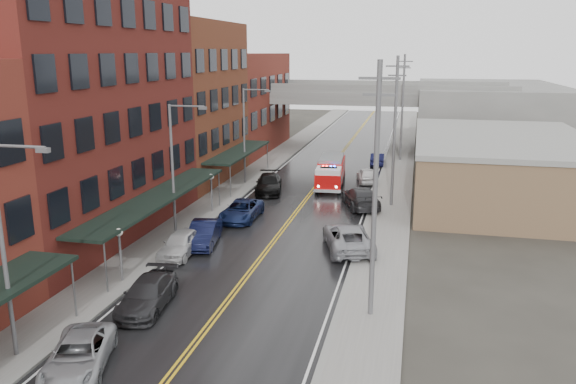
# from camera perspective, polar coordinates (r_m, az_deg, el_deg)

# --- Properties ---
(road) EXTENTS (11.00, 160.00, 0.02)m
(road) POSITION_cam_1_polar(r_m,az_deg,el_deg) (42.65, 0.38, -2.66)
(road) COLOR black
(road) RESTS_ON ground
(sidewalk_left) EXTENTS (3.00, 160.00, 0.15)m
(sidewalk_left) POSITION_cam_1_polar(r_m,az_deg,el_deg) (44.72, -8.79, -1.94)
(sidewalk_left) COLOR slate
(sidewalk_left) RESTS_ON ground
(sidewalk_right) EXTENTS (3.00, 160.00, 0.15)m
(sidewalk_right) POSITION_cam_1_polar(r_m,az_deg,el_deg) (41.73, 10.23, -3.18)
(sidewalk_right) COLOR slate
(sidewalk_right) RESTS_ON ground
(curb_left) EXTENTS (0.30, 160.00, 0.15)m
(curb_left) POSITION_cam_1_polar(r_m,az_deg,el_deg) (44.15, -6.80, -2.08)
(curb_left) COLOR gray
(curb_left) RESTS_ON ground
(curb_right) EXTENTS (0.30, 160.00, 0.15)m
(curb_right) POSITION_cam_1_polar(r_m,az_deg,el_deg) (41.82, 7.97, -3.05)
(curb_right) COLOR gray
(curb_right) RESTS_ON ground
(brick_building_b) EXTENTS (9.00, 20.00, 18.00)m
(brick_building_b) POSITION_cam_1_polar(r_m,az_deg,el_deg) (39.77, -21.23, 8.38)
(brick_building_b) COLOR #5A1F17
(brick_building_b) RESTS_ON ground
(brick_building_c) EXTENTS (9.00, 15.00, 15.00)m
(brick_building_c) POSITION_cam_1_polar(r_m,az_deg,el_deg) (55.22, -10.91, 8.87)
(brick_building_c) COLOR #5E2D1C
(brick_building_c) RESTS_ON ground
(brick_building_far) EXTENTS (9.00, 20.00, 12.00)m
(brick_building_far) POSITION_cam_1_polar(r_m,az_deg,el_deg) (71.66, -5.19, 9.03)
(brick_building_far) COLOR maroon
(brick_building_far) RESTS_ON ground
(tan_building) EXTENTS (14.00, 22.00, 5.00)m
(tan_building) POSITION_cam_1_polar(r_m,az_deg,el_deg) (51.31, 20.70, 2.17)
(tan_building) COLOR brown
(tan_building) RESTS_ON ground
(right_far_block) EXTENTS (18.00, 30.00, 8.00)m
(right_far_block) POSITION_cam_1_polar(r_m,az_deg,el_deg) (80.80, 19.53, 7.43)
(right_far_block) COLOR slate
(right_far_block) RESTS_ON ground
(awning_1) EXTENTS (2.60, 18.00, 3.09)m
(awning_1) POSITION_cam_1_polar(r_m,az_deg,el_deg) (37.87, -13.10, -0.53)
(awning_1) COLOR black
(awning_1) RESTS_ON ground
(awning_2) EXTENTS (2.60, 13.00, 3.09)m
(awning_2) POSITION_cam_1_polar(r_m,az_deg,el_deg) (53.76, -4.99, 4.08)
(awning_2) COLOR black
(awning_2) RESTS_ON ground
(globe_lamp_1) EXTENTS (0.44, 0.44, 3.12)m
(globe_lamp_1) POSITION_cam_1_polar(r_m,az_deg,el_deg) (31.66, -16.75, -4.96)
(globe_lamp_1) COLOR #59595B
(globe_lamp_1) RESTS_ON ground
(globe_lamp_2) EXTENTS (0.44, 0.44, 3.12)m
(globe_lamp_2) POSITION_cam_1_polar(r_m,az_deg,el_deg) (43.84, -7.80, 0.79)
(globe_lamp_2) COLOR #59595B
(globe_lamp_2) RESTS_ON ground
(street_lamp_0) EXTENTS (2.64, 0.22, 9.00)m
(street_lamp_0) POSITION_cam_1_polar(r_m,az_deg,el_deg) (24.65, -26.65, -4.30)
(street_lamp_0) COLOR #59595B
(street_lamp_0) RESTS_ON ground
(street_lamp_1) EXTENTS (2.64, 0.22, 9.00)m
(street_lamp_1) POSITION_cam_1_polar(r_m,az_deg,el_deg) (37.88, -11.34, 2.98)
(street_lamp_1) COLOR #59595B
(street_lamp_1) RESTS_ON ground
(street_lamp_2) EXTENTS (2.64, 0.22, 9.00)m
(street_lamp_2) POSITION_cam_1_polar(r_m,az_deg,el_deg) (52.67, -4.22, 6.31)
(street_lamp_2) COLOR #59595B
(street_lamp_2) RESTS_ON ground
(utility_pole_0) EXTENTS (1.80, 0.24, 12.00)m
(utility_pole_0) POSITION_cam_1_polar(r_m,az_deg,el_deg) (25.63, 8.85, 0.34)
(utility_pole_0) COLOR #59595B
(utility_pole_0) RESTS_ON ground
(utility_pole_1) EXTENTS (1.80, 0.24, 12.00)m
(utility_pole_1) POSITION_cam_1_polar(r_m,az_deg,el_deg) (45.28, 10.78, 6.24)
(utility_pole_1) COLOR #59595B
(utility_pole_1) RESTS_ON ground
(utility_pole_2) EXTENTS (1.80, 0.24, 12.00)m
(utility_pole_2) POSITION_cam_1_polar(r_m,az_deg,el_deg) (65.15, 11.55, 8.56)
(utility_pole_2) COLOR #59595B
(utility_pole_2) RESTS_ON ground
(overpass) EXTENTS (40.00, 10.00, 7.50)m
(overpass) POSITION_cam_1_polar(r_m,az_deg,el_deg) (72.67, 5.96, 9.07)
(overpass) COLOR slate
(overpass) RESTS_ON ground
(fire_truck) EXTENTS (3.35, 7.44, 2.66)m
(fire_truck) POSITION_cam_1_polar(r_m,az_deg,el_deg) (52.28, 4.36, 2.08)
(fire_truck) COLOR #AC0807
(fire_truck) RESTS_ON ground
(parked_car_left_2) EXTENTS (3.61, 5.25, 1.33)m
(parked_car_left_2) POSITION_cam_1_polar(r_m,az_deg,el_deg) (24.55, -20.50, -15.25)
(parked_car_left_2) COLOR #919498
(parked_car_left_2) RESTS_ON ground
(parked_car_left_3) EXTENTS (2.57, 5.16, 1.44)m
(parked_car_left_3) POSITION_cam_1_polar(r_m,az_deg,el_deg) (28.90, -14.08, -10.03)
(parked_car_left_3) COLOR #252628
(parked_car_left_3) RESTS_ON ground
(parked_car_left_4) EXTENTS (1.92, 4.51, 1.52)m
(parked_car_left_4) POSITION_cam_1_polar(r_m,az_deg,el_deg) (35.54, -10.84, -5.14)
(parked_car_left_4) COLOR #BABABA
(parked_car_left_4) RESTS_ON ground
(parked_car_left_5) EXTENTS (2.40, 4.91, 1.55)m
(parked_car_left_5) POSITION_cam_1_polar(r_m,az_deg,el_deg) (37.05, -8.56, -4.21)
(parked_car_left_5) COLOR black
(parked_car_left_5) RESTS_ON ground
(parked_car_left_6) EXTENTS (2.40, 5.17, 1.44)m
(parked_car_left_6) POSITION_cam_1_polar(r_m,az_deg,el_deg) (42.24, -4.74, -1.87)
(parked_car_left_6) COLOR #131F49
(parked_car_left_6) RESTS_ON ground
(parked_car_left_7) EXTENTS (3.27, 5.80, 1.58)m
(parked_car_left_7) POSITION_cam_1_polar(r_m,az_deg,el_deg) (50.20, -1.98, 0.84)
(parked_car_left_7) COLOR black
(parked_car_left_7) RESTS_ON ground
(parked_car_right_0) EXTENTS (4.29, 6.43, 1.64)m
(parked_car_right_0) POSITION_cam_1_polar(r_m,az_deg,el_deg) (35.96, 6.11, -4.62)
(parked_car_right_0) COLOR #929399
(parked_car_right_0) RESTS_ON ground
(parked_car_right_1) EXTENTS (4.05, 6.17, 1.66)m
(parked_car_right_1) POSITION_cam_1_polar(r_m,az_deg,el_deg) (45.71, 7.42, -0.55)
(parked_car_right_1) COLOR #29292C
(parked_car_right_1) RESTS_ON ground
(parked_car_right_2) EXTENTS (2.59, 4.56, 1.46)m
(parked_car_right_2) POSITION_cam_1_polar(r_m,az_deg,el_deg) (54.40, 8.04, 1.69)
(parked_car_right_2) COLOR silver
(parked_car_right_2) RESTS_ON ground
(parked_car_right_3) EXTENTS (1.65, 4.25, 1.38)m
(parked_car_right_3) POSITION_cam_1_polar(r_m,az_deg,el_deg) (63.06, 9.06, 3.33)
(parked_car_right_3) COLOR black
(parked_car_right_3) RESTS_ON ground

